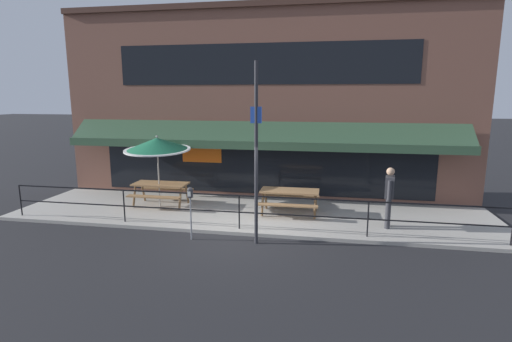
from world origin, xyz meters
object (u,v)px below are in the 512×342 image
object	(u,v)px
parking_meter_near	(190,197)
street_sign_pole	(256,153)
picnic_table_centre	(290,195)
picnic_table_left	(161,188)
patio_umbrella_left	(157,144)
pedestrian_walking	(389,194)

from	to	relation	value
parking_meter_near	street_sign_pole	size ratio (longest dim) A/B	0.31
picnic_table_centre	parking_meter_near	world-z (taller)	parking_meter_near
picnic_table_left	parking_meter_near	bearing A→B (deg)	-52.89
picnic_table_left	patio_umbrella_left	bearing A→B (deg)	-90.00
patio_umbrella_left	parking_meter_near	bearing A→B (deg)	-51.65
pedestrian_walking	street_sign_pole	distance (m)	4.03
picnic_table_left	picnic_table_centre	distance (m)	4.35
picnic_table_centre	street_sign_pole	distance (m)	2.97
picnic_table_centre	pedestrian_walking	bearing A→B (deg)	-15.27
picnic_table_left	patio_umbrella_left	world-z (taller)	patio_umbrella_left
parking_meter_near	street_sign_pole	world-z (taller)	street_sign_pole
patio_umbrella_left	street_sign_pole	world-z (taller)	street_sign_pole
parking_meter_near	picnic_table_left	bearing A→B (deg)	127.11
patio_umbrella_left	parking_meter_near	size ratio (longest dim) A/B	1.67
pedestrian_walking	street_sign_pole	world-z (taller)	street_sign_pole
patio_umbrella_left	street_sign_pole	xyz separation A→B (m)	(3.73, -2.48, 0.16)
parking_meter_near	street_sign_pole	xyz separation A→B (m)	(1.73, 0.05, 1.19)
patio_umbrella_left	street_sign_pole	distance (m)	4.49
patio_umbrella_left	parking_meter_near	distance (m)	3.38
picnic_table_centre	street_sign_pole	world-z (taller)	street_sign_pole
pedestrian_walking	parking_meter_near	world-z (taller)	pedestrian_walking
parking_meter_near	patio_umbrella_left	bearing A→B (deg)	128.35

